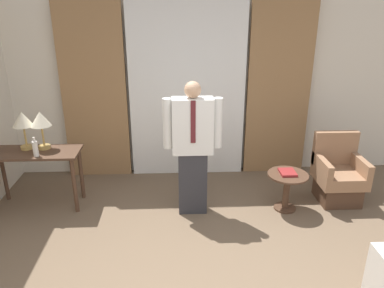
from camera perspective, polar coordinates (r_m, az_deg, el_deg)
name	(u,v)px	position (r m, az deg, el deg)	size (l,w,h in m)	color
wall_back	(187,84)	(5.51, -0.77, 9.10)	(10.00, 0.06, 2.70)	silver
curtain_sheer_center	(187,90)	(5.40, -0.72, 8.19)	(1.66, 0.06, 2.58)	white
curtain_drape_left	(94,91)	(5.52, -14.72, 7.78)	(0.91, 0.06, 2.58)	#997047
curtain_drape_right	(279,89)	(5.60, 13.08, 8.12)	(0.91, 0.06, 2.58)	#997047
desk	(35,161)	(5.05, -22.81, -2.44)	(1.12, 0.48, 0.76)	#4C3323
table_lamp_left	(23,121)	(5.02, -24.41, 3.15)	(0.25, 0.25, 0.48)	tan
table_lamp_right	(41,121)	(4.94, -22.07, 3.25)	(0.25, 0.25, 0.48)	tan
bottle_by_lamp	(35,148)	(4.81, -22.76, -0.63)	(0.06, 0.06, 0.24)	silver
person	(193,145)	(4.43, 0.10, -0.17)	(0.69, 0.23, 1.66)	#2D2D33
armchair	(338,177)	(5.29, 21.35, -4.65)	(0.58, 0.58, 0.89)	#4C3323
side_table	(287,185)	(4.85, 14.27, -6.11)	(0.50, 0.50, 0.49)	#4C3323
book	(288,172)	(4.79, 14.36, -4.22)	(0.19, 0.23, 0.03)	maroon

